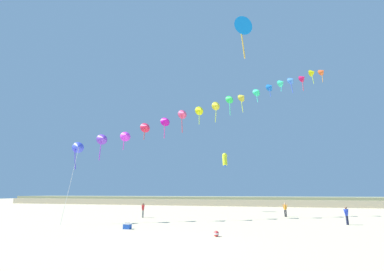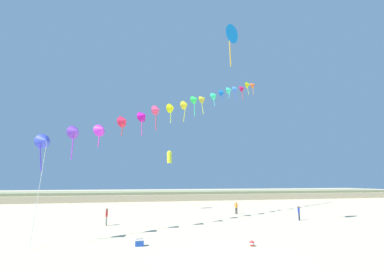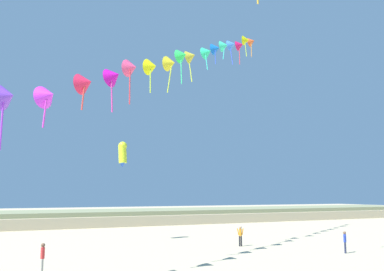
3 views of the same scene
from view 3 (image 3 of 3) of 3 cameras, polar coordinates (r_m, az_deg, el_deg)
dune_ridge at (r=58.99m, az=-15.55°, el=-11.06°), size 120.00×13.63×1.89m
person_near_left at (r=32.02m, az=20.66°, el=-13.63°), size 0.49×0.35×1.54m
person_near_right at (r=23.76m, az=-20.25°, el=-15.62°), size 0.22×0.57×1.62m
person_mid_center at (r=34.15m, az=6.80°, el=-13.63°), size 0.56×0.24×1.62m
kite_banner_string at (r=31.79m, az=-1.39°, el=10.85°), size 28.97×23.80×22.56m
large_kite_low_lead at (r=37.40m, az=-9.72°, el=-2.45°), size 1.10×1.11×2.32m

